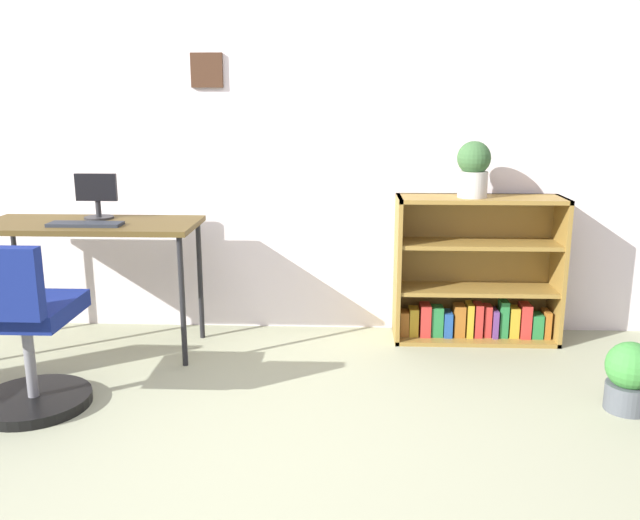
{
  "coord_description": "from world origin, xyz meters",
  "views": [
    {
      "loc": [
        0.53,
        -1.89,
        1.39
      ],
      "look_at": [
        0.39,
        1.43,
        0.59
      ],
      "focal_mm": 37.3,
      "sensor_mm": 36.0,
      "label": 1
    }
  ],
  "objects": [
    {
      "name": "potted_plant_on_shelf",
      "position": [
        1.24,
        1.9,
        1.03
      ],
      "size": [
        0.19,
        0.19,
        0.32
      ],
      "color": "#B7B2A8",
      "rests_on": "bookshelf_low"
    },
    {
      "name": "bookshelf_low",
      "position": [
        1.29,
        1.96,
        0.37
      ],
      "size": [
        0.96,
        0.3,
        0.86
      ],
      "color": "olive",
      "rests_on": "ground_plane"
    },
    {
      "name": "desk",
      "position": [
        -0.89,
        1.66,
        0.68
      ],
      "size": [
        1.18,
        0.51,
        0.74
      ],
      "color": "#4D3C1A",
      "rests_on": "ground_plane"
    },
    {
      "name": "office_chair",
      "position": [
        -0.93,
        0.86,
        0.36
      ],
      "size": [
        0.52,
        0.55,
        0.82
      ],
      "color": "black",
      "rests_on": "ground_plane"
    },
    {
      "name": "wall_back",
      "position": [
        -0.0,
        2.15,
        1.22
      ],
      "size": [
        5.2,
        0.12,
        2.43
      ],
      "color": "silver",
      "rests_on": "ground_plane"
    },
    {
      "name": "monitor",
      "position": [
        -0.88,
        1.77,
        0.87
      ],
      "size": [
        0.23,
        0.16,
        0.26
      ],
      "color": "#262628",
      "rests_on": "desk"
    },
    {
      "name": "potted_plant_floor",
      "position": [
        1.83,
        1.0,
        0.17
      ],
      "size": [
        0.22,
        0.22,
        0.33
      ],
      "color": "#474C51",
      "rests_on": "ground_plane"
    },
    {
      "name": "keyboard",
      "position": [
        -0.87,
        1.55,
        0.75
      ],
      "size": [
        0.39,
        0.12,
        0.02
      ],
      "primitive_type": "cube",
      "color": "#232830",
      "rests_on": "desk"
    }
  ]
}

